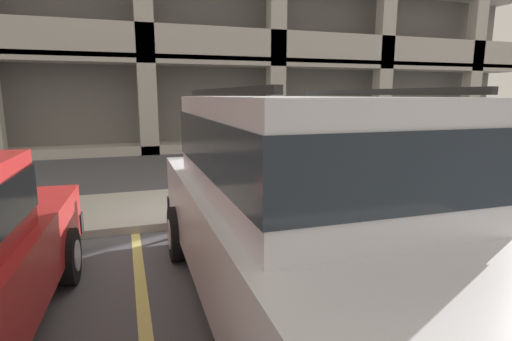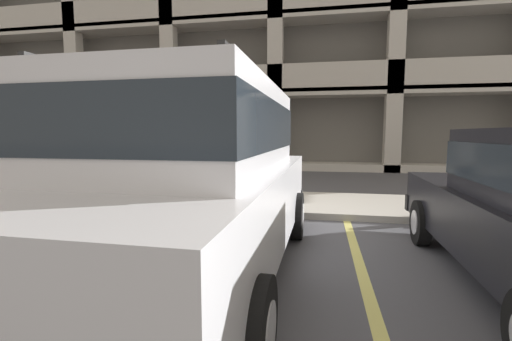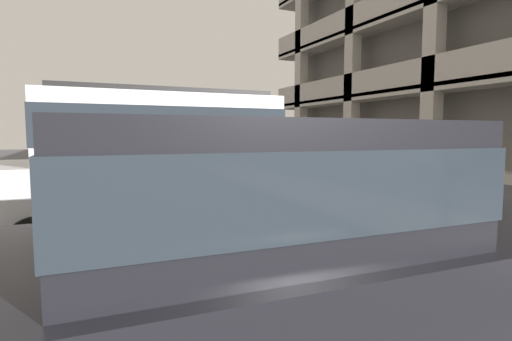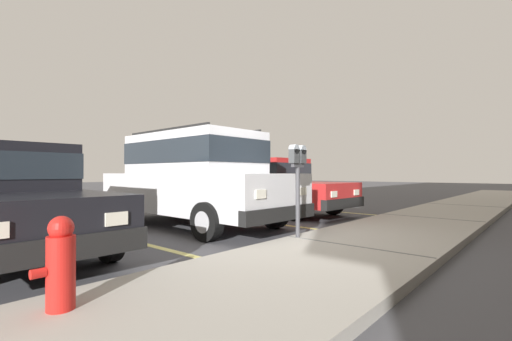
{
  "view_description": "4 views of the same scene",
  "coord_description": "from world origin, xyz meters",
  "px_view_note": "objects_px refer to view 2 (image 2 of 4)",
  "views": [
    {
      "loc": [
        -1.62,
        -5.58,
        1.98
      ],
      "look_at": [
        0.09,
        -0.47,
        0.96
      ],
      "focal_mm": 28.0,
      "sensor_mm": 36.0,
      "label": 1
    },
    {
      "loc": [
        1.08,
        -5.72,
        1.49
      ],
      "look_at": [
        0.2,
        -1.08,
        0.99
      ],
      "focal_mm": 24.0,
      "sensor_mm": 36.0,
      "label": 2
    },
    {
      "loc": [
        5.24,
        -3.46,
        1.48
      ],
      "look_at": [
        -0.29,
        -0.95,
        0.92
      ],
      "focal_mm": 28.0,
      "sensor_mm": 36.0,
      "label": 3
    },
    {
      "loc": [
        4.5,
        3.43,
        1.14
      ],
      "look_at": [
        -0.14,
        -0.61,
        1.19
      ],
      "focal_mm": 24.0,
      "sensor_mm": 36.0,
      "label": 4
    }
  ],
  "objects_px": {
    "silver_suv": "(197,173)",
    "parking_meter_near": "(257,149)",
    "parking_garage": "(288,50)",
    "fire_hydrant": "(465,194)"
  },
  "relations": [
    {
      "from": "parking_garage",
      "to": "fire_hydrant",
      "type": "distance_m",
      "value": 14.68
    },
    {
      "from": "parking_garage",
      "to": "fire_hydrant",
      "type": "bearing_deg",
      "value": -71.43
    },
    {
      "from": "silver_suv",
      "to": "parking_meter_near",
      "type": "distance_m",
      "value": 2.75
    },
    {
      "from": "silver_suv",
      "to": "fire_hydrant",
      "type": "height_order",
      "value": "silver_suv"
    },
    {
      "from": "silver_suv",
      "to": "parking_meter_near",
      "type": "bearing_deg",
      "value": 88.26
    },
    {
      "from": "parking_meter_near",
      "to": "parking_garage",
      "type": "height_order",
      "value": "parking_garage"
    },
    {
      "from": "parking_garage",
      "to": "silver_suv",
      "type": "bearing_deg",
      "value": -87.78
    },
    {
      "from": "silver_suv",
      "to": "parking_garage",
      "type": "height_order",
      "value": "parking_garage"
    },
    {
      "from": "parking_meter_near",
      "to": "parking_garage",
      "type": "bearing_deg",
      "value": 93.19
    },
    {
      "from": "silver_suv",
      "to": "parking_meter_near",
      "type": "height_order",
      "value": "silver_suv"
    }
  ]
}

